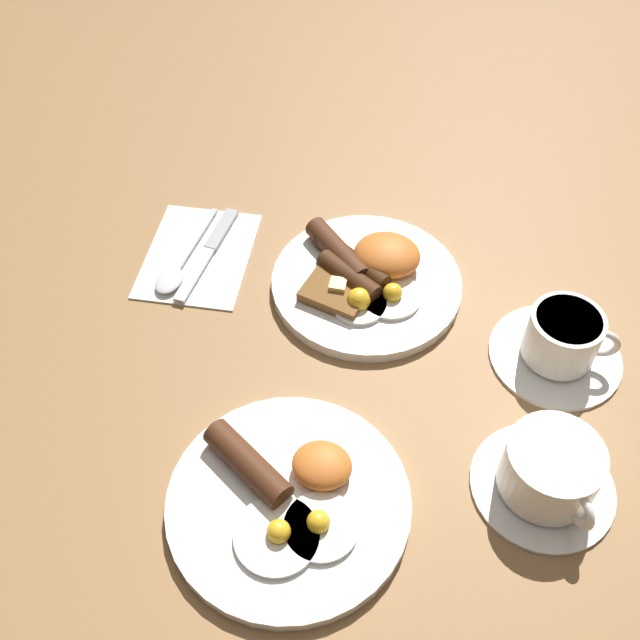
{
  "coord_description": "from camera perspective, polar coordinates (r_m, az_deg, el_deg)",
  "views": [
    {
      "loc": [
        -0.1,
        0.63,
        0.7
      ],
      "look_at": [
        0.04,
        0.09,
        0.03
      ],
      "focal_mm": 42.0,
      "sensor_mm": 36.0,
      "label": 1
    }
  ],
  "objects": [
    {
      "name": "ground_plane",
      "position": [
        0.94,
        3.52,
        2.48
      ],
      "size": [
        3.0,
        3.0,
        0.0
      ],
      "primitive_type": "plane",
      "color": "olive"
    },
    {
      "name": "breakfast_plate_near",
      "position": [
        0.93,
        3.49,
        3.29
      ],
      "size": [
        0.24,
        0.24,
        0.05
      ],
      "color": "white",
      "rests_on": "ground_plane"
    },
    {
      "name": "breakfast_plate_far",
      "position": [
        0.76,
        -2.41,
        -13.48
      ],
      "size": [
        0.24,
        0.24,
        0.04
      ],
      "color": "white",
      "rests_on": "ground_plane"
    },
    {
      "name": "teacup_near",
      "position": [
        0.89,
        17.91,
        -1.58
      ],
      "size": [
        0.15,
        0.15,
        0.07
      ],
      "color": "white",
      "rests_on": "ground_plane"
    },
    {
      "name": "teacup_far",
      "position": [
        0.79,
        17.08,
        -11.05
      ],
      "size": [
        0.15,
        0.15,
        0.07
      ],
      "color": "white",
      "rests_on": "ground_plane"
    },
    {
      "name": "napkin",
      "position": [
        0.99,
        -9.23,
        4.98
      ],
      "size": [
        0.15,
        0.19,
        0.01
      ],
      "primitive_type": "cube",
      "rotation": [
        0.0,
        0.0,
        0.1
      ],
      "color": "white",
      "rests_on": "ground_plane"
    },
    {
      "name": "knife",
      "position": [
        0.99,
        -8.37,
        5.45
      ],
      "size": [
        0.03,
        0.17,
        0.01
      ],
      "rotation": [
        0.0,
        0.0,
        1.51
      ],
      "color": "silver",
      "rests_on": "napkin"
    },
    {
      "name": "spoon",
      "position": [
        0.97,
        -10.95,
        3.69
      ],
      "size": [
        0.04,
        0.17,
        0.01
      ],
      "rotation": [
        0.0,
        0.0,
        1.5
      ],
      "color": "silver",
      "rests_on": "napkin"
    }
  ]
}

